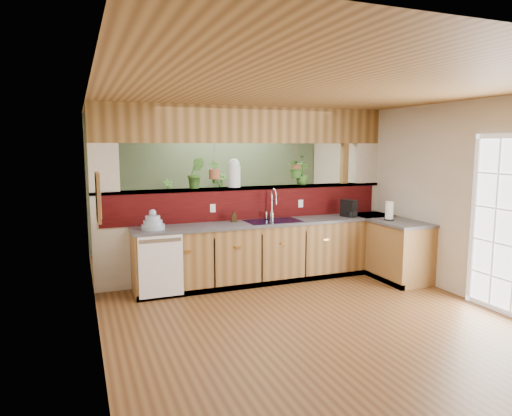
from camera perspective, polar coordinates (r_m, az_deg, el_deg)
name	(u,v)px	position (r m, az deg, el deg)	size (l,w,h in m)	color
ground	(285,302)	(6.06, 3.68, -11.62)	(4.60, 7.00, 0.01)	brown
ceiling	(287,97)	(5.75, 3.91, 13.63)	(4.60, 7.00, 0.01)	brown
wall_back	(210,182)	(9.04, -5.76, 3.24)	(4.60, 0.02, 2.60)	beige
wall_left	(93,213)	(5.22, -19.69, -0.54)	(0.02, 7.00, 2.60)	beige
wall_right	(430,195)	(7.06, 20.94, 1.48)	(0.02, 7.00, 2.60)	beige
pass_through_partition	(250,200)	(7.02, -0.71, 1.07)	(4.60, 0.21, 2.60)	beige
pass_through_ledge	(249,188)	(6.99, -0.94, 2.52)	(4.60, 0.21, 0.04)	brown
header_beam	(248,125)	(6.97, -0.96, 10.36)	(4.60, 0.15, 0.55)	brown
sage_backwall	(210,182)	(9.02, -5.72, 3.23)	(4.55, 0.02, 2.55)	#4D6243
countertop	(311,249)	(7.05, 6.87, -5.09)	(4.14, 1.52, 0.90)	brown
dishwasher	(161,266)	(6.11, -11.79, -7.14)	(0.58, 0.03, 0.82)	white
navy_sink	(273,226)	(6.82, 2.15, -2.28)	(0.82, 0.50, 0.18)	black
french_door	(506,228)	(6.18, 28.75, -2.16)	(0.06, 1.02, 2.16)	white
framed_print	(98,197)	(4.40, -19.11, 1.28)	(0.04, 0.35, 0.45)	brown
faucet	(273,203)	(6.93, 2.10, 0.67)	(0.21, 0.21, 0.47)	#B7B7B2
dish_stack	(153,223)	(6.26, -12.77, -1.87)	(0.31, 0.31, 0.27)	#92A5BD
soap_dispenser	(234,216)	(6.72, -2.77, -1.02)	(0.08, 0.08, 0.17)	#3A2815
coffee_maker	(349,209)	(7.34, 11.58, -0.11)	(0.14, 0.24, 0.27)	black
paper_towel	(389,211)	(7.13, 16.33, -0.37)	(0.14, 0.14, 0.31)	black
glass_jar	(234,173)	(6.90, -2.76, 4.41)	(0.19, 0.19, 0.43)	silver
ledge_plant_left	(196,173)	(6.73, -7.53, 4.36)	(0.25, 0.20, 0.46)	#326222
ledge_plant_right	(302,174)	(7.35, 5.77, 4.28)	(0.20, 0.20, 0.35)	#326222
hanging_plant_a	(214,164)	(6.80, -5.22, 5.50)	(0.21, 0.17, 0.53)	brown
hanging_plant_b	(296,157)	(7.29, 5.08, 6.32)	(0.40, 0.38, 0.48)	brown
shelving_console	(203,225)	(8.84, -6.69, -2.11)	(1.51, 0.40, 1.00)	black
shelf_plant_a	(168,190)	(8.60, -10.94, 2.28)	(0.22, 0.15, 0.41)	#326222
shelf_plant_b	(221,185)	(8.84, -4.42, 2.83)	(0.28, 0.28, 0.50)	#326222
floor_plant	(256,234)	(8.52, -0.02, -3.32)	(0.66, 0.57, 0.74)	#326222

